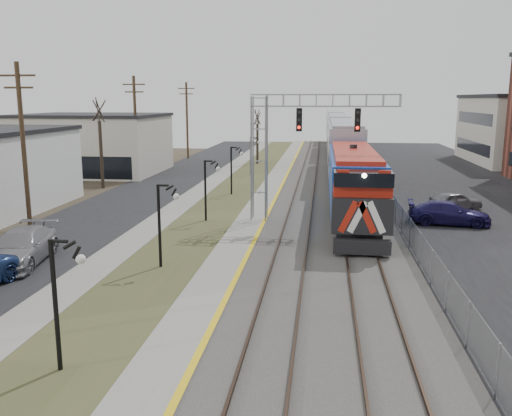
# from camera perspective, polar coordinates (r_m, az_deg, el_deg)

# --- Properties ---
(street_west) EXTENTS (7.00, 120.00, 0.04)m
(street_west) POSITION_cam_1_polar(r_m,az_deg,el_deg) (44.16, -12.90, 0.92)
(street_west) COLOR black
(street_west) RESTS_ON ground
(sidewalk) EXTENTS (2.00, 120.00, 0.08)m
(sidewalk) POSITION_cam_1_polar(r_m,az_deg,el_deg) (42.84, -7.23, 0.82)
(sidewalk) COLOR gray
(sidewalk) RESTS_ON ground
(grass_median) EXTENTS (4.00, 120.00, 0.06)m
(grass_median) POSITION_cam_1_polar(r_m,az_deg,el_deg) (42.21, -3.28, 0.72)
(grass_median) COLOR #414A27
(grass_median) RESTS_ON ground
(platform) EXTENTS (2.00, 120.00, 0.24)m
(platform) POSITION_cam_1_polar(r_m,az_deg,el_deg) (41.76, 0.78, 0.75)
(platform) COLOR gray
(platform) RESTS_ON ground
(ballast_bed) EXTENTS (8.00, 120.00, 0.20)m
(ballast_bed) POSITION_cam_1_polar(r_m,az_deg,el_deg) (41.53, 7.65, 0.56)
(ballast_bed) COLOR #595651
(ballast_bed) RESTS_ON ground
(parking_lot) EXTENTS (16.00, 120.00, 0.04)m
(parking_lot) POSITION_cam_1_polar(r_m,az_deg,el_deg) (43.38, 23.70, 0.05)
(parking_lot) COLOR black
(parking_lot) RESTS_ON ground
(platform_edge) EXTENTS (0.24, 120.00, 0.01)m
(platform_edge) POSITION_cam_1_polar(r_m,az_deg,el_deg) (41.65, 1.98, 0.89)
(platform_edge) COLOR gold
(platform_edge) RESTS_ON platform
(track_near) EXTENTS (1.58, 120.00, 0.15)m
(track_near) POSITION_cam_1_polar(r_m,az_deg,el_deg) (41.52, 4.90, 0.87)
(track_near) COLOR #2D2119
(track_near) RESTS_ON ballast_bed
(track_far) EXTENTS (1.58, 120.00, 0.15)m
(track_far) POSITION_cam_1_polar(r_m,az_deg,el_deg) (41.54, 9.72, 0.75)
(track_far) COLOR #2D2119
(track_far) RESTS_ON ballast_bed
(train) EXTENTS (3.00, 85.85, 5.33)m
(train) POSITION_cam_1_polar(r_m,az_deg,el_deg) (70.78, 8.75, 7.29)
(train) COLOR #143EA6
(train) RESTS_ON ground
(signal_gantry) EXTENTS (9.00, 1.07, 8.15)m
(signal_gantry) POSITION_cam_1_polar(r_m,az_deg,el_deg) (33.94, 3.24, 7.58)
(signal_gantry) COLOR gray
(signal_gantry) RESTS_ON ground
(lampposts) EXTENTS (0.14, 62.14, 4.00)m
(lampposts) POSITION_cam_1_polar(r_m,az_deg,el_deg) (25.89, -9.95, -1.80)
(lampposts) COLOR black
(lampposts) RESTS_ON ground
(utility_poles) EXTENTS (0.28, 80.28, 10.00)m
(utility_poles) POSITION_cam_1_polar(r_m,az_deg,el_deg) (35.78, -23.28, 5.93)
(utility_poles) COLOR #4C3823
(utility_poles) RESTS_ON ground
(fence) EXTENTS (0.04, 120.00, 1.60)m
(fence) POSITION_cam_1_polar(r_m,az_deg,el_deg) (41.67, 13.46, 1.36)
(fence) COLOR gray
(fence) RESTS_ON ground
(bare_trees) EXTENTS (12.30, 42.30, 5.95)m
(bare_trees) POSITION_cam_1_polar(r_m,az_deg,el_deg) (47.82, -12.77, 4.95)
(bare_trees) COLOR #382D23
(bare_trees) RESTS_ON ground
(car_lot_d) EXTENTS (5.25, 2.59, 1.47)m
(car_lot_d) POSITION_cam_1_polar(r_m,az_deg,el_deg) (36.30, 19.63, -0.56)
(car_lot_d) COLOR #1D164F
(car_lot_d) RESTS_ON ground
(car_lot_e) EXTENTS (4.04, 2.68, 1.28)m
(car_lot_e) POSITION_cam_1_polar(r_m,az_deg,el_deg) (41.45, 20.28, 0.69)
(car_lot_e) COLOR slate
(car_lot_e) RESTS_ON ground
(car_street_b) EXTENTS (3.16, 5.93, 1.64)m
(car_street_b) POSITION_cam_1_polar(r_m,az_deg,el_deg) (28.45, -23.50, -3.85)
(car_street_b) COLOR gray
(car_street_b) RESTS_ON ground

